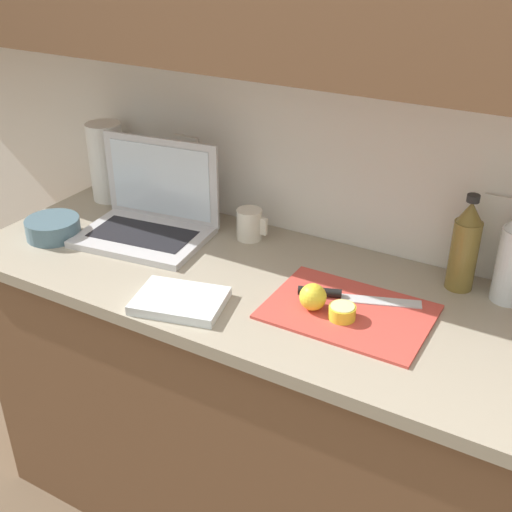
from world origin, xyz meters
The scene contains 12 objects.
wall_back centered at (0.00, 0.24, 1.56)m, with size 5.20×0.38×2.60m.
counter_unit centered at (0.02, 0.00, 0.46)m, with size 2.34×0.62×0.90m.
laptop centered at (-0.75, 0.08, 0.96)m, with size 0.41×0.31×0.28m.
cutting_board centered at (-0.06, -0.03, 0.90)m, with size 0.39×0.28×0.01m, color #D1473D.
knife centered at (-0.11, 0.01, 0.91)m, with size 0.30×0.13×0.02m.
lemon_half_cut centered at (-0.06, -0.07, 0.92)m, with size 0.07×0.07×0.03m.
lemon_whole_beside centered at (-0.14, -0.06, 0.94)m, with size 0.07×0.07×0.07m.
bottle_water_clear centered at (0.14, 0.23, 1.01)m, with size 0.07×0.07×0.26m.
measuring_cup centered at (-0.47, 0.20, 0.94)m, with size 0.10×0.08×0.09m.
bowl_white centered at (-0.99, -0.08, 0.92)m, with size 0.16×0.16×0.06m.
paper_towel_roll centered at (-1.04, 0.23, 1.03)m, with size 0.12×0.12×0.26m.
dish_towel centered at (-0.44, -0.20, 0.91)m, with size 0.22×0.16×0.02m, color white.
Camera 1 is at (0.40, -1.28, 1.77)m, focal length 45.00 mm.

